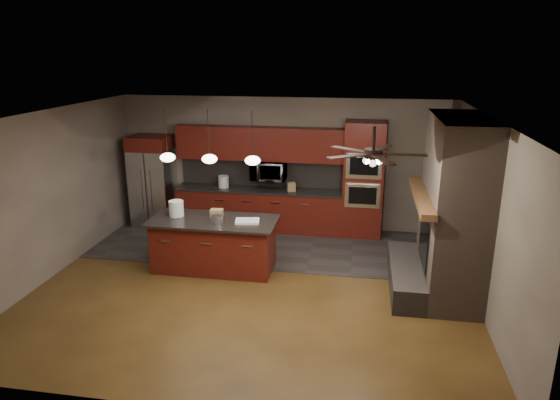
% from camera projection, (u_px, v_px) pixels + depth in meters
% --- Properties ---
extents(ground, '(7.00, 7.00, 0.00)m').
position_uv_depth(ground, '(254.00, 286.00, 8.23)').
color(ground, brown).
rests_on(ground, ground).
extents(ceiling, '(7.00, 6.00, 0.02)m').
position_uv_depth(ceiling, '(251.00, 116.00, 7.42)').
color(ceiling, white).
rests_on(ceiling, back_wall).
extents(back_wall, '(7.00, 0.02, 2.80)m').
position_uv_depth(back_wall, '(283.00, 164.00, 10.66)').
color(back_wall, gray).
rests_on(back_wall, ground).
extents(right_wall, '(0.02, 6.00, 2.80)m').
position_uv_depth(right_wall, '(487.00, 217.00, 7.27)').
color(right_wall, gray).
rests_on(right_wall, ground).
extents(left_wall, '(0.02, 6.00, 2.80)m').
position_uv_depth(left_wall, '(50.00, 195.00, 8.38)').
color(left_wall, gray).
rests_on(left_wall, ground).
extents(slate_tile_patch, '(7.00, 2.40, 0.01)m').
position_uv_depth(slate_tile_patch, '(274.00, 245.00, 9.93)').
color(slate_tile_patch, '#34312F').
rests_on(slate_tile_patch, ground).
extents(fireplace_column, '(1.30, 2.10, 2.80)m').
position_uv_depth(fireplace_column, '(449.00, 214.00, 7.75)').
color(fireplace_column, brown).
rests_on(fireplace_column, ground).
extents(back_cabinetry, '(3.59, 0.64, 2.20)m').
position_uv_depth(back_cabinetry, '(259.00, 189.00, 10.64)').
color(back_cabinetry, '#5A1810').
rests_on(back_cabinetry, ground).
extents(oven_tower, '(0.80, 0.63, 2.38)m').
position_uv_depth(oven_tower, '(363.00, 180.00, 10.15)').
color(oven_tower, '#5A1810').
rests_on(oven_tower, ground).
extents(microwave, '(0.73, 0.41, 0.50)m').
position_uv_depth(microwave, '(269.00, 170.00, 10.49)').
color(microwave, silver).
rests_on(microwave, back_cabinetry).
extents(refrigerator, '(0.84, 0.75, 1.98)m').
position_uv_depth(refrigerator, '(153.00, 181.00, 10.87)').
color(refrigerator, silver).
rests_on(refrigerator, ground).
extents(kitchen_island, '(2.21, 1.01, 0.92)m').
position_uv_depth(kitchen_island, '(214.00, 244.00, 8.76)').
color(kitchen_island, '#5A1810').
rests_on(kitchen_island, ground).
extents(white_bucket, '(0.31, 0.31, 0.28)m').
position_uv_depth(white_bucket, '(176.00, 208.00, 8.78)').
color(white_bucket, white).
rests_on(white_bucket, kitchen_island).
extents(paint_can, '(0.22, 0.22, 0.14)m').
position_uv_depth(paint_can, '(217.00, 219.00, 8.43)').
color(paint_can, '#AEAEB3').
rests_on(paint_can, kitchen_island).
extents(paint_tray, '(0.44, 0.35, 0.04)m').
position_uv_depth(paint_tray, '(247.00, 221.00, 8.50)').
color(paint_tray, white).
rests_on(paint_tray, kitchen_island).
extents(cardboard_box, '(0.23, 0.18, 0.14)m').
position_uv_depth(cardboard_box, '(217.00, 213.00, 8.76)').
color(cardboard_box, tan).
rests_on(cardboard_box, kitchen_island).
extents(counter_bucket, '(0.29, 0.29, 0.25)m').
position_uv_depth(counter_bucket, '(224.00, 181.00, 10.68)').
color(counter_bucket, white).
rests_on(counter_bucket, back_cabinetry).
extents(counter_box, '(0.20, 0.18, 0.18)m').
position_uv_depth(counter_box, '(291.00, 187.00, 10.41)').
color(counter_box, '#A08152').
rests_on(counter_box, back_cabinetry).
extents(pendant_left, '(0.26, 0.26, 0.92)m').
position_uv_depth(pendant_left, '(168.00, 157.00, 8.58)').
color(pendant_left, black).
rests_on(pendant_left, ceiling).
extents(pendant_center, '(0.26, 0.26, 0.92)m').
position_uv_depth(pendant_center, '(210.00, 159.00, 8.46)').
color(pendant_center, black).
rests_on(pendant_center, ceiling).
extents(pendant_right, '(0.26, 0.26, 0.92)m').
position_uv_depth(pendant_right, '(253.00, 160.00, 8.35)').
color(pendant_right, black).
rests_on(pendant_right, ceiling).
extents(ceiling_fan, '(1.27, 1.33, 0.41)m').
position_uv_depth(ceiling_fan, '(373.00, 153.00, 6.48)').
color(ceiling_fan, black).
rests_on(ceiling_fan, ceiling).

